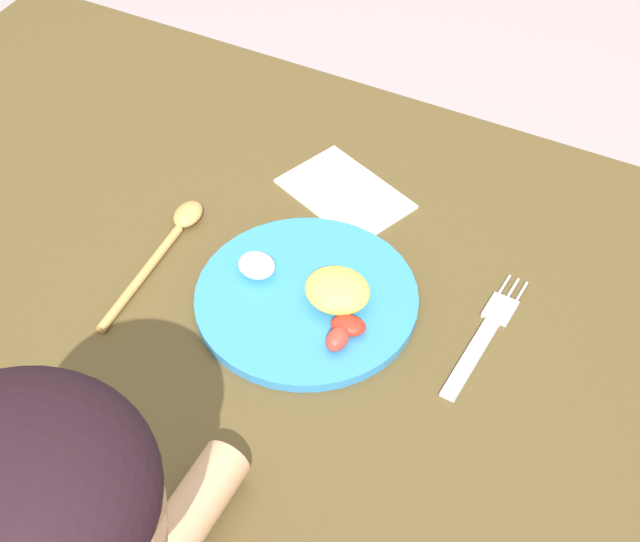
# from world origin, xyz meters

# --- Properties ---
(dining_table) EXTENTS (1.34, 0.84, 0.71)m
(dining_table) POSITION_xyz_m (0.00, 0.00, 0.64)
(dining_table) COLOR #4E3D1F
(dining_table) RESTS_ON ground_plane
(plate) EXTENTS (0.26, 0.26, 0.05)m
(plate) POSITION_xyz_m (0.06, 0.01, 0.72)
(plate) COLOR #3180C0
(plate) RESTS_ON dining_table
(fork) EXTENTS (0.03, 0.20, 0.01)m
(fork) POSITION_xyz_m (0.25, 0.05, 0.71)
(fork) COLOR silver
(fork) RESTS_ON dining_table
(spoon) EXTENTS (0.04, 0.22, 0.02)m
(spoon) POSITION_xyz_m (-0.14, 0.01, 0.72)
(spoon) COLOR tan
(spoon) RESTS_ON dining_table
(napkin) EXTENTS (0.19, 0.16, 0.00)m
(napkin) POSITION_xyz_m (0.01, 0.19, 0.71)
(napkin) COLOR white
(napkin) RESTS_ON dining_table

